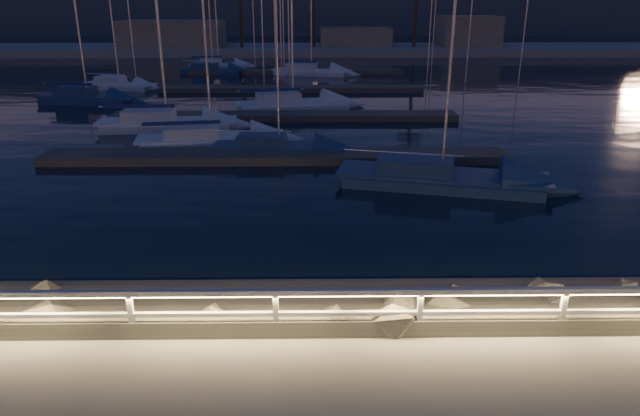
# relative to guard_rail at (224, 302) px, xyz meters

# --- Properties ---
(ground) EXTENTS (400.00, 400.00, 0.00)m
(ground) POSITION_rel_guard_rail_xyz_m (0.07, 0.00, -0.77)
(ground) COLOR gray
(ground) RESTS_ON ground
(harbor_water) EXTENTS (400.00, 440.00, 0.60)m
(harbor_water) POSITION_rel_guard_rail_xyz_m (0.07, 31.22, -1.74)
(harbor_water) COLOR black
(harbor_water) RESTS_ON ground
(guard_rail) EXTENTS (44.11, 0.12, 1.06)m
(guard_rail) POSITION_rel_guard_rail_xyz_m (0.00, 0.00, 0.00)
(guard_rail) COLOR white
(guard_rail) RESTS_ON ground
(riprap) EXTENTS (33.49, 2.91, 1.33)m
(riprap) POSITION_rel_guard_rail_xyz_m (3.99, 1.09, -0.90)
(riprap) COLOR slate
(riprap) RESTS_ON ground
(floating_docks) EXTENTS (22.00, 36.00, 0.40)m
(floating_docks) POSITION_rel_guard_rail_xyz_m (0.07, 32.50, -1.17)
(floating_docks) COLOR #5B534B
(floating_docks) RESTS_ON ground
(far_shore) EXTENTS (160.00, 14.00, 5.20)m
(far_shore) POSITION_rel_guard_rail_xyz_m (-0.06, 74.05, -0.48)
(far_shore) COLOR gray
(far_shore) RESTS_ON ground
(distant_hills) EXTENTS (230.00, 37.50, 18.00)m
(distant_hills) POSITION_rel_guard_rail_xyz_m (-22.06, 133.69, 3.96)
(distant_hills) COLOR #374355
(distant_hills) RESTS_ON ground
(sailboat_b) EXTENTS (6.63, 2.37, 11.11)m
(sailboat_b) POSITION_rel_guard_rail_xyz_m (0.02, 17.12, -0.98)
(sailboat_b) COLOR navy
(sailboat_b) RESTS_ON ground
(sailboat_c) EXTENTS (7.90, 3.43, 12.98)m
(sailboat_c) POSITION_rel_guard_rail_xyz_m (-3.65, 18.97, -0.96)
(sailboat_c) COLOR silver
(sailboat_c) RESTS_ON ground
(sailboat_d) EXTENTS (8.82, 4.45, 14.37)m
(sailboat_d) POSITION_rel_guard_rail_xyz_m (6.93, 12.06, -0.95)
(sailboat_d) COLOR navy
(sailboat_d) RESTS_ON ground
(sailboat_e) EXTENTS (7.60, 3.59, 12.55)m
(sailboat_e) POSITION_rel_guard_rail_xyz_m (-14.93, 32.14, -0.93)
(sailboat_e) COLOR navy
(sailboat_e) RESTS_ON ground
(sailboat_f) EXTENTS (8.12, 2.95, 13.58)m
(sailboat_f) POSITION_rel_guard_rail_xyz_m (-6.93, 23.00, -0.93)
(sailboat_f) COLOR silver
(sailboat_f) RESTS_ON ground
(sailboat_i) EXTENTS (6.63, 3.53, 10.95)m
(sailboat_i) POSITION_rel_guard_rail_xyz_m (-14.84, 39.32, -0.96)
(sailboat_i) COLOR silver
(sailboat_i) RESTS_ON ground
(sailboat_j) EXTENTS (8.38, 4.26, 13.77)m
(sailboat_j) POSITION_rel_guard_rail_xyz_m (0.29, 29.35, -0.92)
(sailboat_j) COLOR silver
(sailboat_j) RESTS_ON ground
(sailboat_k) EXTENTS (8.26, 4.43, 13.51)m
(sailboat_k) POSITION_rel_guard_rail_xyz_m (1.55, 49.06, -0.95)
(sailboat_k) COLOR silver
(sailboat_k) RESTS_ON ground
(sailboat_m) EXTENTS (6.77, 3.17, 11.19)m
(sailboat_m) POSITION_rel_guard_rail_xyz_m (-8.77, 54.97, -0.96)
(sailboat_m) COLOR silver
(sailboat_m) RESTS_ON ground
(sailboat_n) EXTENTS (7.11, 3.38, 11.70)m
(sailboat_n) POSITION_rel_guard_rail_xyz_m (-8.66, 50.27, -0.97)
(sailboat_n) COLOR navy
(sailboat_n) RESTS_ON ground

